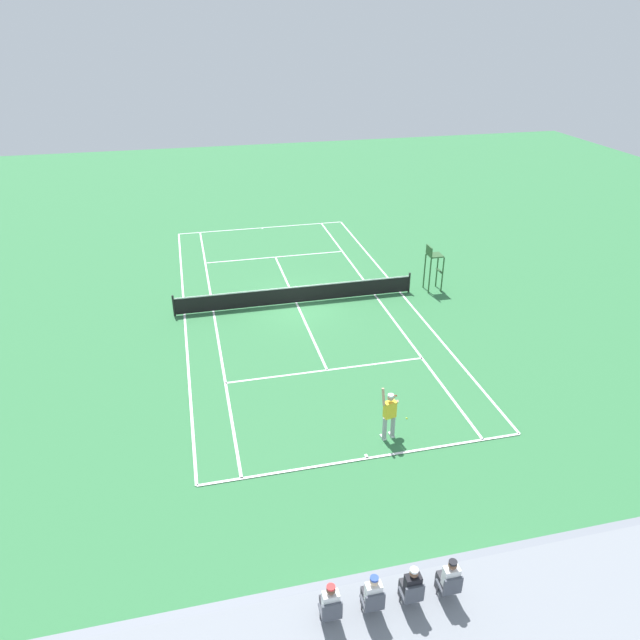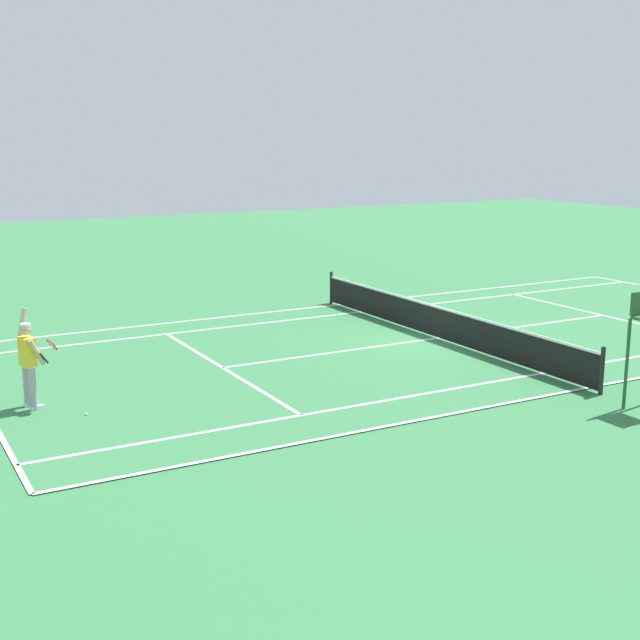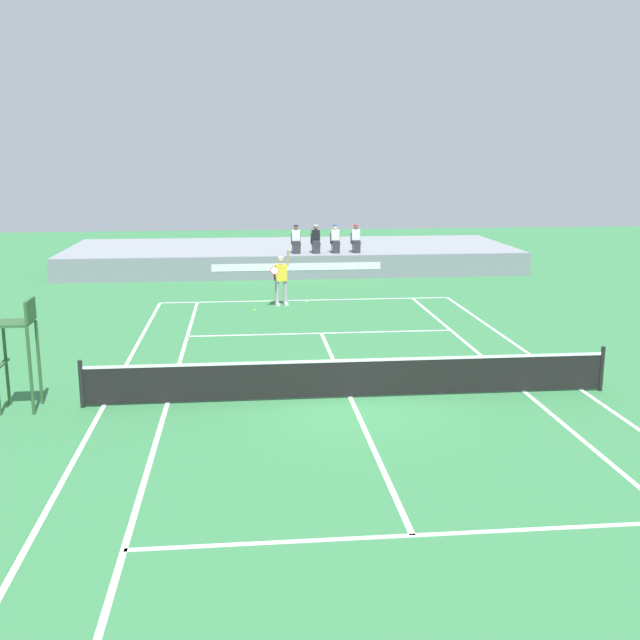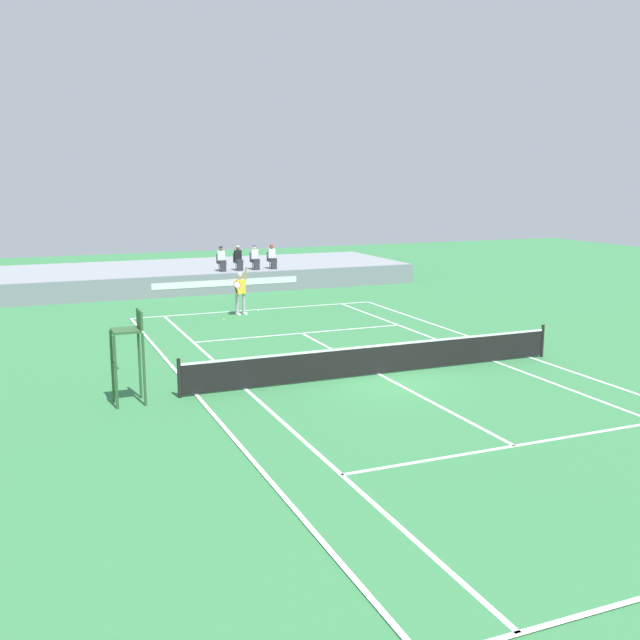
# 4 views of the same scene
# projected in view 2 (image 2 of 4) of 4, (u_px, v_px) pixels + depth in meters

# --- Properties ---
(ground_plane) EXTENTS (80.00, 80.00, 0.00)m
(ground_plane) POSITION_uv_depth(u_px,v_px,m) (437.00, 339.00, 23.70)
(ground_plane) COLOR #337542
(court) EXTENTS (11.08, 23.88, 0.03)m
(court) POSITION_uv_depth(u_px,v_px,m) (437.00, 339.00, 23.70)
(court) COLOR #337542
(court) RESTS_ON ground
(net) EXTENTS (11.98, 0.10, 1.07)m
(net) POSITION_uv_depth(u_px,v_px,m) (437.00, 321.00, 23.59)
(net) COLOR black
(net) RESTS_ON ground
(tennis_player) EXTENTS (0.75, 0.73, 2.08)m
(tennis_player) POSITION_uv_depth(u_px,v_px,m) (29.00, 362.00, 17.42)
(tennis_player) COLOR #9E9EA3
(tennis_player) RESTS_ON ground
(tennis_ball) EXTENTS (0.07, 0.07, 0.07)m
(tennis_ball) POSITION_uv_depth(u_px,v_px,m) (86.00, 414.00, 17.17)
(tennis_ball) COLOR #D1E533
(tennis_ball) RESTS_ON ground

